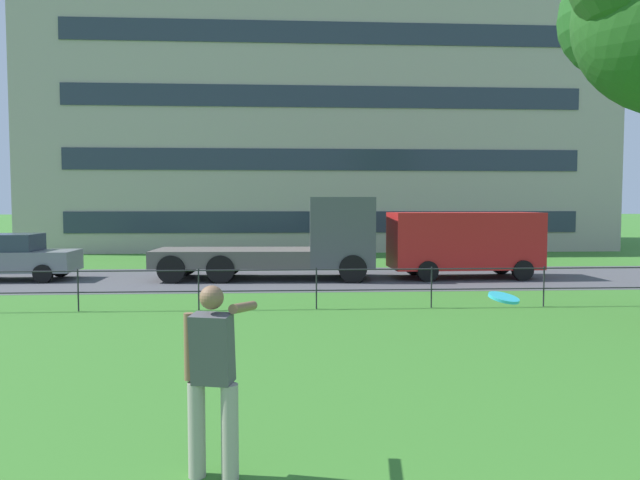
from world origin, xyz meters
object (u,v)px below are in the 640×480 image
object	(u,v)px
car_grey_center	(12,257)
panel_van_far_left	(464,241)
person_thrower	(213,374)
apartment_building_background	(318,88)
frisbee	(504,298)
flatbed_truck_right	(297,243)

from	to	relation	value
car_grey_center	panel_van_far_left	xyz separation A→B (m)	(15.16, -0.21, 0.49)
person_thrower	apartment_building_background	size ratio (longest dim) A/B	0.06
frisbee	car_grey_center	bearing A→B (deg)	126.00
person_thrower	car_grey_center	distance (m)	16.94
panel_van_far_left	apartment_building_background	bearing A→B (deg)	102.66
apartment_building_background	flatbed_truck_right	bearing A→B (deg)	-95.48
frisbee	person_thrower	bearing A→B (deg)	172.83
frisbee	flatbed_truck_right	size ratio (longest dim) A/B	0.05
flatbed_truck_right	car_grey_center	bearing A→B (deg)	178.97
apartment_building_background	person_thrower	bearing A→B (deg)	-94.93
flatbed_truck_right	panel_van_far_left	distance (m)	5.71
frisbee	apartment_building_background	size ratio (longest dim) A/B	0.01
car_grey_center	flatbed_truck_right	distance (m)	9.46
frisbee	panel_van_far_left	bearing A→B (deg)	74.15
car_grey_center	apartment_building_background	world-z (taller)	apartment_building_background
person_thrower	car_grey_center	size ratio (longest dim) A/B	0.44
flatbed_truck_right	person_thrower	bearing A→B (deg)	-94.27
person_thrower	panel_van_far_left	xyz separation A→B (m)	(6.80, 14.53, 0.30)
panel_van_far_left	apartment_building_background	world-z (taller)	apartment_building_background
panel_van_far_left	frisbee	bearing A→B (deg)	-105.85
person_thrower	car_grey_center	bearing A→B (deg)	119.58
car_grey_center	apartment_building_background	xyz separation A→B (m)	(11.16, 17.62, 9.04)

